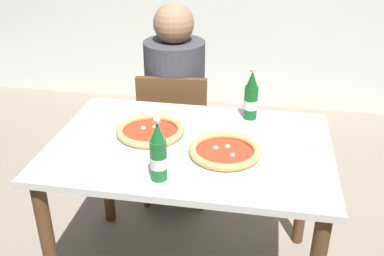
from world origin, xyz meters
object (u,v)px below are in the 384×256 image
dining_table_main (190,166)px  pizza_marinara_far (225,152)px  beer_bottle_left (158,154)px  napkin_with_cutlery (298,138)px  beer_bottle_center (251,98)px  pizza_margherita_near (150,132)px  diner_seated (175,111)px  chair_behind_table (175,131)px

dining_table_main → pizza_marinara_far: (0.16, -0.08, 0.13)m
beer_bottle_left → napkin_with_cutlery: size_ratio=1.26×
pizza_marinara_far → beer_bottle_center: beer_bottle_center is taller
pizza_margherita_near → pizza_marinara_far: size_ratio=1.03×
diner_seated → pizza_marinara_far: size_ratio=3.76×
chair_behind_table → beer_bottle_center: bearing=139.9°
dining_table_main → beer_bottle_center: 0.44m
chair_behind_table → diner_seated: bearing=-88.1°
dining_table_main → pizza_margherita_near: (-0.18, 0.04, 0.13)m
diner_seated → pizza_margherita_near: diner_seated is taller
chair_behind_table → beer_bottle_left: beer_bottle_left is taller
diner_seated → pizza_marinara_far: (0.37, -0.74, 0.19)m
dining_table_main → beer_bottle_left: (-0.07, -0.28, 0.22)m
diner_seated → napkin_with_cutlery: (0.66, -0.53, 0.17)m
beer_bottle_center → napkin_with_cutlery: (0.22, -0.17, -0.10)m
pizza_marinara_far → napkin_with_cutlery: size_ratio=1.64×
pizza_marinara_far → napkin_with_cutlery: 0.37m
pizza_marinara_far → beer_bottle_center: bearing=78.2°
pizza_marinara_far → beer_bottle_center: size_ratio=1.30×
dining_table_main → pizza_marinara_far: size_ratio=3.73×
napkin_with_cutlery → chair_behind_table: bearing=144.0°
diner_seated → pizza_marinara_far: 0.85m
diner_seated → beer_bottle_center: 0.63m
dining_table_main → chair_behind_table: bearing=108.3°
napkin_with_cutlery → diner_seated: bearing=141.5°
pizza_marinara_far → beer_bottle_center: 0.40m
dining_table_main → pizza_margherita_near: size_ratio=3.64×
dining_table_main → napkin_with_cutlery: 0.49m
pizza_marinara_far → pizza_margherita_near: bearing=160.9°
dining_table_main → chair_behind_table: chair_behind_table is taller
pizza_marinara_far → diner_seated: bearing=116.3°
pizza_margherita_near → beer_bottle_left: size_ratio=1.33×
chair_behind_table → napkin_with_cutlery: size_ratio=4.34×
diner_seated → beer_bottle_center: diner_seated is taller
pizza_margherita_near → beer_bottle_center: 0.50m
beer_bottle_center → napkin_with_cutlery: beer_bottle_center is taller
dining_table_main → pizza_marinara_far: 0.22m
pizza_margherita_near → napkin_with_cutlery: (0.64, 0.09, -0.02)m
pizza_margherita_near → dining_table_main: bearing=-11.8°
pizza_marinara_far → napkin_with_cutlery: pizza_marinara_far is taller
napkin_with_cutlery → pizza_margherita_near: bearing=-171.8°
dining_table_main → beer_bottle_left: bearing=-103.1°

